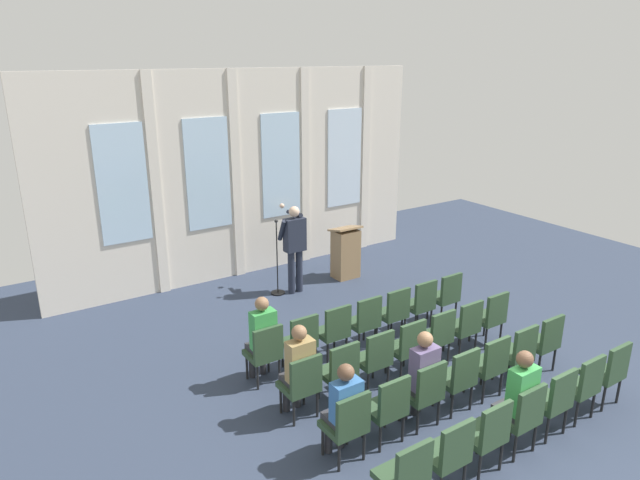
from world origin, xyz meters
name	(u,v)px	position (x,y,z in m)	size (l,w,h in m)	color
ground_plane	(491,434)	(0.00, 0.00, 0.00)	(17.73, 17.73, 0.00)	#2D384C
rear_partition	(247,175)	(0.04, 6.81, 2.18)	(8.45, 0.14, 4.33)	silver
speaker	(294,243)	(0.27, 5.28, 1.05)	(0.52, 0.69, 1.79)	#232838
mic_stand	(278,278)	(-0.06, 5.39, 0.34)	(0.28, 0.28, 1.55)	black
lectern	(346,253)	(1.60, 5.37, 0.55)	(0.60, 0.48, 1.16)	#93724C
chair_r0_c0	(265,350)	(-1.82, 2.64, 0.53)	(0.46, 0.44, 0.94)	black
audience_r0_c0	(262,335)	(-1.82, 2.71, 0.75)	(0.36, 0.39, 1.35)	#2D2D33
chair_r0_c1	(301,339)	(-1.21, 2.64, 0.53)	(0.46, 0.44, 0.94)	black
chair_r0_c2	(334,329)	(-0.61, 2.64, 0.53)	(0.46, 0.44, 0.94)	black
chair_r0_c3	(365,319)	(0.00, 2.64, 0.53)	(0.46, 0.44, 0.94)	black
chair_r0_c4	(394,311)	(0.61, 2.64, 0.53)	(0.46, 0.44, 0.94)	black
chair_r0_c5	(421,302)	(1.21, 2.64, 0.53)	(0.46, 0.44, 0.94)	black
chair_r0_c6	(446,294)	(1.82, 2.64, 0.53)	(0.46, 0.44, 0.94)	black
chair_r1_c0	(302,383)	(-1.82, 1.62, 0.53)	(0.46, 0.44, 0.94)	black
audience_r1_c0	(298,366)	(-1.82, 1.71, 0.74)	(0.36, 0.39, 1.34)	#2D2D33
chair_r1_c1	(340,369)	(-1.21, 1.62, 0.53)	(0.46, 0.44, 0.94)	black
chair_r1_c2	(375,357)	(-0.61, 1.62, 0.53)	(0.46, 0.44, 0.94)	black
chair_r1_c3	(407,345)	(0.00, 1.62, 0.53)	(0.46, 0.44, 0.94)	black
chair_r1_c4	(437,334)	(0.61, 1.62, 0.53)	(0.46, 0.44, 0.94)	black
chair_r1_c5	(465,324)	(1.21, 1.62, 0.53)	(0.46, 0.44, 0.94)	black
chair_r1_c6	(491,315)	(1.82, 1.62, 0.53)	(0.46, 0.44, 0.94)	black
chair_r2_c0	(347,423)	(-1.82, 0.61, 0.53)	(0.46, 0.44, 0.94)	black
audience_r2_c0	(343,406)	(-1.82, 0.70, 0.71)	(0.36, 0.39, 1.28)	#2D2D33
chair_r2_c1	(388,406)	(-1.21, 0.61, 0.53)	(0.46, 0.44, 0.94)	black
chair_r2_c2	(425,390)	(-0.61, 0.61, 0.53)	(0.46, 0.44, 0.94)	black
audience_r2_c2	(421,373)	(-0.61, 0.69, 0.74)	(0.36, 0.39, 1.34)	#2D2D33
chair_r2_c3	(458,376)	(0.00, 0.61, 0.53)	(0.46, 0.44, 0.94)	black
chair_r2_c4	(489,363)	(0.61, 0.61, 0.53)	(0.46, 0.44, 0.94)	black
chair_r2_c5	(518,351)	(1.21, 0.61, 0.53)	(0.46, 0.44, 0.94)	black
chair_r2_c6	(544,340)	(1.82, 0.61, 0.53)	(0.46, 0.44, 0.94)	black
chair_r3_c0	(406,474)	(-1.82, -0.40, 0.53)	(0.46, 0.44, 0.94)	black
chair_r3_c1	(448,452)	(-1.21, -0.40, 0.53)	(0.46, 0.44, 0.94)	black
chair_r3_c2	(487,432)	(-0.61, -0.40, 0.53)	(0.46, 0.44, 0.94)	black
chair_r3_c3	(521,414)	(0.00, -0.40, 0.53)	(0.46, 0.44, 0.94)	black
audience_r3_c3	(518,396)	(0.00, -0.32, 0.75)	(0.36, 0.39, 1.35)	#2D2D33
chair_r3_c4	(553,398)	(0.61, -0.40, 0.53)	(0.46, 0.44, 0.94)	black
chair_r3_c5	(582,383)	(1.21, -0.40, 0.53)	(0.46, 0.44, 0.94)	black
chair_r3_c6	(609,370)	(1.82, -0.40, 0.53)	(0.46, 0.44, 0.94)	black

